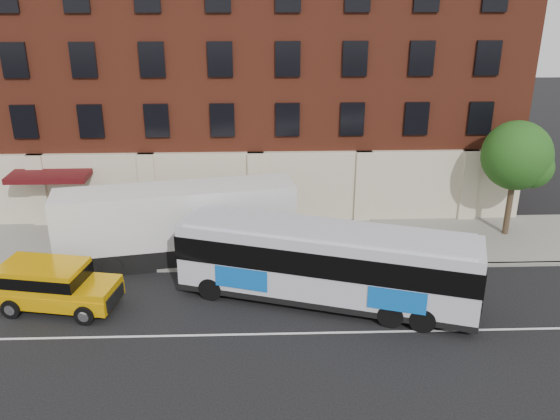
{
  "coord_description": "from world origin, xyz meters",
  "views": [
    {
      "loc": [
        0.28,
        -19.59,
        13.45
      ],
      "look_at": [
        1.13,
        5.5,
        3.29
      ],
      "focal_mm": 38.22,
      "sensor_mm": 36.0,
      "label": 1
    }
  ],
  "objects_px": {
    "shipping_container": "(177,225)",
    "city_bus": "(326,262)",
    "street_tree": "(517,158)",
    "sign_pole": "(76,244)",
    "yellow_suv": "(52,283)"
  },
  "relations": [
    {
      "from": "yellow_suv",
      "to": "shipping_container",
      "type": "height_order",
      "value": "shipping_container"
    },
    {
      "from": "city_bus",
      "to": "shipping_container",
      "type": "distance_m",
      "value": 8.06
    },
    {
      "from": "yellow_suv",
      "to": "shipping_container",
      "type": "bearing_deg",
      "value": 42.48
    },
    {
      "from": "street_tree",
      "to": "yellow_suv",
      "type": "bearing_deg",
      "value": -163.28
    },
    {
      "from": "street_tree",
      "to": "shipping_container",
      "type": "height_order",
      "value": "street_tree"
    },
    {
      "from": "city_bus",
      "to": "shipping_container",
      "type": "bearing_deg",
      "value": 148.05
    },
    {
      "from": "sign_pole",
      "to": "city_bus",
      "type": "xyz_separation_m",
      "value": [
        11.51,
        -3.22,
        0.47
      ]
    },
    {
      "from": "sign_pole",
      "to": "shipping_container",
      "type": "distance_m",
      "value": 4.81
    },
    {
      "from": "city_bus",
      "to": "street_tree",
      "type": "bearing_deg",
      "value": 31.89
    },
    {
      "from": "city_bus",
      "to": "yellow_suv",
      "type": "height_order",
      "value": "city_bus"
    },
    {
      "from": "sign_pole",
      "to": "yellow_suv",
      "type": "distance_m",
      "value": 3.33
    },
    {
      "from": "sign_pole",
      "to": "street_tree",
      "type": "bearing_deg",
      "value": 8.61
    },
    {
      "from": "shipping_container",
      "to": "sign_pole",
      "type": "bearing_deg",
      "value": -167.31
    },
    {
      "from": "shipping_container",
      "to": "city_bus",
      "type": "bearing_deg",
      "value": -31.95
    },
    {
      "from": "sign_pole",
      "to": "shipping_container",
      "type": "bearing_deg",
      "value": 12.69
    }
  ]
}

